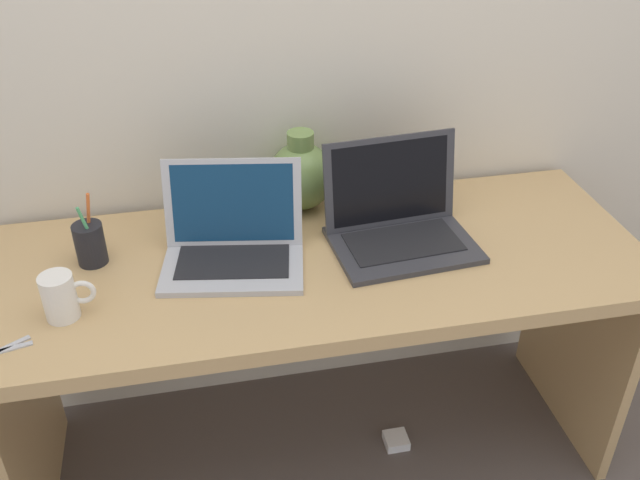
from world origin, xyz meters
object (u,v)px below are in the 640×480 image
at_px(green_vase, 301,175).
at_px(power_brick, 396,440).
at_px(coffee_mug, 61,297).
at_px(laptop_right, 397,215).
at_px(laptop_left, 233,236).
at_px(pen_cup, 90,243).

bearing_deg(green_vase, power_brick, -50.40).
bearing_deg(coffee_mug, laptop_right, 11.58).
bearing_deg(green_vase, coffee_mug, -148.06).
relative_size(laptop_right, power_brick, 5.30).
height_order(laptop_left, laptop_right, laptop_right).
xyz_separation_m(laptop_left, power_brick, (0.44, -0.07, -0.75)).
xyz_separation_m(green_vase, coffee_mug, (-0.59, -0.37, -0.04)).
height_order(laptop_right, power_brick, laptop_right).
relative_size(laptop_left, power_brick, 5.32).
xyz_separation_m(laptop_right, pen_cup, (-0.76, 0.04, -0.01)).
relative_size(coffee_mug, pen_cup, 0.62).
height_order(coffee_mug, power_brick, coffee_mug).
xyz_separation_m(laptop_left, pen_cup, (-0.34, 0.04, -0.01)).
relative_size(pen_cup, power_brick, 2.64).
relative_size(laptop_right, green_vase, 1.68).
bearing_deg(laptop_right, coffee_mug, -168.42).
height_order(laptop_left, pen_cup, laptop_left).
bearing_deg(laptop_left, pen_cup, 172.50).
bearing_deg(laptop_left, laptop_right, 0.85).
xyz_separation_m(green_vase, pen_cup, (-0.55, -0.17, -0.04)).
bearing_deg(coffee_mug, power_brick, 6.23).
distance_m(green_vase, power_brick, 0.87).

